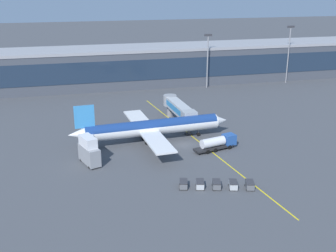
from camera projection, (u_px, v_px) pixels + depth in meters
ground_plane at (183, 145)px, 102.11m from camera, size 700.00×700.00×0.00m
apron_lead_in_line at (197, 140)px, 104.92m from camera, size 10.36×79.40×0.01m
terminal_building at (166, 64)px, 162.98m from camera, size 169.13×19.68×14.53m
main_airliner at (152, 127)px, 102.89m from camera, size 40.92×32.51×10.89m
jet_bridge at (178, 108)px, 115.35m from camera, size 4.75×20.08×6.48m
fuel_tanker at (218, 143)px, 98.72m from camera, size 11.08×5.01×3.25m
catering_lift at (89, 151)px, 90.50m from camera, size 4.60×7.24×6.30m
baggage_cart_0 at (183, 184)px, 80.57m from camera, size 2.22×2.97×1.48m
baggage_cart_1 at (200, 184)px, 80.48m from camera, size 2.22×2.97×1.48m
baggage_cart_2 at (217, 184)px, 80.40m from camera, size 2.22×2.97×1.48m
baggage_cart_3 at (233, 185)px, 80.32m from camera, size 2.22×2.97×1.48m
baggage_cart_4 at (250, 185)px, 80.24m from camera, size 2.22×2.97×1.48m
apron_light_mast_0 at (208, 56)px, 153.50m from camera, size 2.80×0.50×20.01m
apron_light_mast_1 at (289, 50)px, 160.80m from camera, size 2.80×0.50×22.18m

